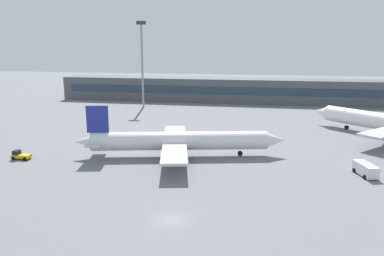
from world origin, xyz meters
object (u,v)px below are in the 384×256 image
baggage_tug_yellow (20,155)px  service_van_white (366,169)px  airplane_near (181,141)px  floodlight_tower_east (142,59)px

baggage_tug_yellow → service_van_white: 63.35m
service_van_white → baggage_tug_yellow: bearing=-177.9°
baggage_tug_yellow → service_van_white: size_ratio=0.65×
airplane_near → floodlight_tower_east: bearing=114.6°
service_van_white → airplane_near: bearing=170.8°
airplane_near → floodlight_tower_east: floodlight_tower_east is taller
airplane_near → service_van_white: bearing=-9.2°
baggage_tug_yellow → service_van_white: service_van_white is taller
baggage_tug_yellow → service_van_white: bearing=2.1°
service_van_white → floodlight_tower_east: floodlight_tower_east is taller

